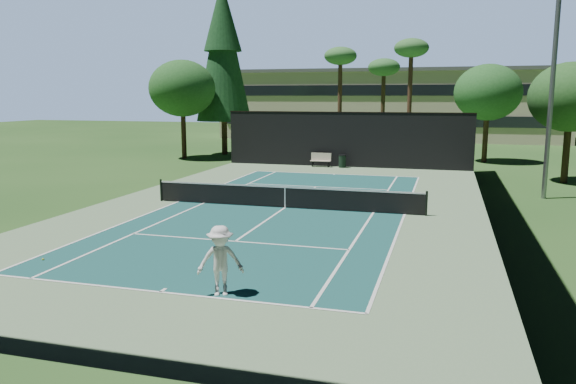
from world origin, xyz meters
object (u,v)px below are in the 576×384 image
Objects in this scene: park_bench at (321,159)px; trash_bin at (342,161)px; tennis_net at (285,196)px; player at (220,261)px; tennis_ball_c at (302,196)px; tennis_ball_d at (235,196)px; tennis_ball_b at (219,194)px; tennis_ball_a at (43,259)px.

trash_bin is (1.62, -0.10, -0.07)m from park_bench.
tennis_net is 11.72m from player.
park_bench is at bearing 98.12° from tennis_ball_c.
trash_bin is at bearing 76.13° from tennis_ball_d.
tennis_ball_b is at bearing -108.37° from trash_bin.
tennis_ball_d is 13.60m from trash_bin.
tennis_net is at bearing 63.84° from tennis_ball_a.
player is 14.80m from tennis_ball_d.
tennis_net is 15.69m from park_bench.
tennis_net reaches higher than tennis_ball_b.
tennis_ball_a is at bearing -97.20° from park_bench.
tennis_net reaches higher than tennis_ball_c.
trash_bin is (4.27, 12.85, 0.44)m from tennis_ball_b.
tennis_ball_b is 1.00× the size of tennis_ball_d.
player is 26.80× the size of tennis_ball_b.
tennis_ball_b is at bearing 90.33° from player.
tennis_ball_a is at bearing 145.79° from player.
tennis_ball_c is at bearing 15.92° from tennis_ball_d.
tennis_ball_d is 13.40m from park_bench.
tennis_net is 6.92× the size of player.
tennis_ball_b is 1.07m from tennis_ball_d.
tennis_ball_b is 13.23m from park_bench.
tennis_ball_c is 12.46m from park_bench.
trash_bin is (-1.77, 27.09, -0.45)m from player.
tennis_ball_a is 0.08× the size of trash_bin.
player is at bearing -67.03° from tennis_ball_b.
tennis_ball_c is 0.05× the size of park_bench.
tennis_net is 11.42m from tennis_ball_a.
tennis_ball_a reaches higher than tennis_ball_b.
player reaches higher than tennis_ball_a.
tennis_ball_a is at bearing -100.74° from trash_bin.
tennis_ball_d is (1.01, -0.34, 0.00)m from tennis_ball_b.
tennis_net is 5.17m from tennis_ball_b.
tennis_ball_c is (-0.01, 3.26, -0.52)m from tennis_net.
trash_bin is at bearing -3.42° from park_bench.
park_bench reaches higher than tennis_ball_c.
tennis_ball_d is at bearing -164.08° from tennis_ball_c.
tennis_ball_c is 0.98× the size of tennis_ball_d.
trash_bin is at bearing 79.26° from tennis_ball_a.
player is at bearing -82.05° from tennis_net.
tennis_ball_b is (0.61, 12.88, -0.00)m from tennis_ball_a.
tennis_ball_c is 3.54m from tennis_ball_d.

